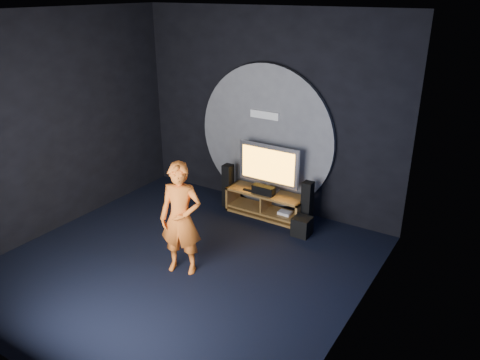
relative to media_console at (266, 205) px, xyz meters
name	(u,v)px	position (x,y,z in m)	size (l,w,h in m)	color
floor	(182,264)	(-0.26, -2.05, -0.19)	(5.00, 5.00, 0.00)	black
back_wall	(268,112)	(-0.26, 0.45, 1.56)	(5.00, 0.04, 3.50)	black
front_wall	(0,228)	(-0.26, -4.55, 1.56)	(5.00, 0.04, 3.50)	black
left_wall	(53,124)	(-2.76, -2.05, 1.56)	(0.04, 5.00, 3.50)	black
right_wall	(359,193)	(2.24, -2.05, 1.56)	(0.04, 5.00, 3.50)	black
ceiling	(168,11)	(-0.26, -2.05, 3.31)	(5.00, 5.00, 0.01)	black
wall_disc_panel	(265,137)	(-0.26, 0.39, 1.11)	(2.60, 0.11, 2.60)	#515156
media_console	(266,205)	(0.00, 0.00, 0.00)	(1.42, 0.45, 0.45)	#9E6631
tv	(269,166)	(-0.01, 0.07, 0.71)	(1.13, 0.22, 0.84)	silver
center_speaker	(264,190)	(-0.01, -0.09, 0.33)	(0.40, 0.15, 0.15)	black
remote	(248,190)	(-0.31, -0.12, 0.27)	(0.18, 0.05, 0.02)	black
tower_speaker_left	(228,186)	(-0.79, -0.03, 0.21)	(0.16, 0.18, 0.81)	black
tower_speaker_right	(307,205)	(0.77, 0.01, 0.21)	(0.16, 0.18, 0.81)	black
subwoofer	(302,226)	(0.84, -0.31, -0.04)	(0.28, 0.28, 0.31)	black
player	(181,219)	(-0.16, -2.14, 0.62)	(0.60, 0.39, 1.64)	#D25E1C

